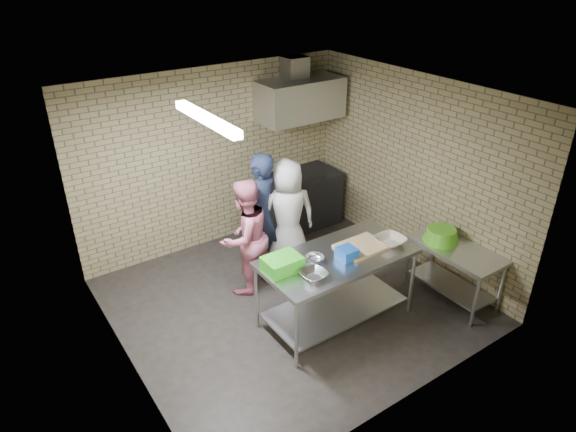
# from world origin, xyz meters

# --- Properties ---
(floor) EXTENTS (4.20, 4.20, 0.00)m
(floor) POSITION_xyz_m (0.00, 0.00, 0.00)
(floor) COLOR black
(floor) RESTS_ON ground
(ceiling) EXTENTS (4.20, 4.20, 0.00)m
(ceiling) POSITION_xyz_m (0.00, 0.00, 2.70)
(ceiling) COLOR black
(ceiling) RESTS_ON ground
(back_wall) EXTENTS (4.20, 0.06, 2.70)m
(back_wall) POSITION_xyz_m (0.00, 2.00, 1.35)
(back_wall) COLOR #97895E
(back_wall) RESTS_ON ground
(front_wall) EXTENTS (4.20, 0.06, 2.70)m
(front_wall) POSITION_xyz_m (0.00, -2.00, 1.35)
(front_wall) COLOR #97895E
(front_wall) RESTS_ON ground
(left_wall) EXTENTS (0.06, 4.00, 2.70)m
(left_wall) POSITION_xyz_m (-2.10, 0.00, 1.35)
(left_wall) COLOR #97895E
(left_wall) RESTS_ON ground
(right_wall) EXTENTS (0.06, 4.00, 2.70)m
(right_wall) POSITION_xyz_m (2.10, 0.00, 1.35)
(right_wall) COLOR #97895E
(right_wall) RESTS_ON ground
(prep_table) EXTENTS (1.85, 0.93, 0.93)m
(prep_table) POSITION_xyz_m (0.26, -0.60, 0.46)
(prep_table) COLOR #ACAEB3
(prep_table) RESTS_ON floor
(side_counter) EXTENTS (0.60, 1.20, 0.75)m
(side_counter) POSITION_xyz_m (1.80, -1.10, 0.38)
(side_counter) COLOR silver
(side_counter) RESTS_ON floor
(stove) EXTENTS (1.20, 0.70, 0.90)m
(stove) POSITION_xyz_m (1.35, 1.65, 0.45)
(stove) COLOR black
(stove) RESTS_ON floor
(range_hood) EXTENTS (1.30, 0.60, 0.60)m
(range_hood) POSITION_xyz_m (1.35, 1.70, 2.10)
(range_hood) COLOR silver
(range_hood) RESTS_ON back_wall
(hood_duct) EXTENTS (0.35, 0.30, 0.30)m
(hood_duct) POSITION_xyz_m (1.35, 1.85, 2.55)
(hood_duct) COLOR #A5A8AD
(hood_duct) RESTS_ON back_wall
(wall_shelf) EXTENTS (0.80, 0.20, 0.04)m
(wall_shelf) POSITION_xyz_m (1.65, 1.89, 1.92)
(wall_shelf) COLOR #3F2B19
(wall_shelf) RESTS_ON back_wall
(fluorescent_fixture) EXTENTS (0.10, 1.25, 0.08)m
(fluorescent_fixture) POSITION_xyz_m (-1.00, 0.00, 2.64)
(fluorescent_fixture) COLOR white
(fluorescent_fixture) RESTS_ON ceiling
(green_crate) EXTENTS (0.41, 0.31, 0.16)m
(green_crate) POSITION_xyz_m (-0.44, -0.48, 1.01)
(green_crate) COLOR green
(green_crate) RESTS_ON prep_table
(blue_tub) EXTENTS (0.21, 0.21, 0.13)m
(blue_tub) POSITION_xyz_m (0.31, -0.70, 0.99)
(blue_tub) COLOR #1650AB
(blue_tub) RESTS_ON prep_table
(cutting_board) EXTENTS (0.57, 0.43, 0.03)m
(cutting_board) POSITION_xyz_m (0.61, -0.62, 0.94)
(cutting_board) COLOR tan
(cutting_board) RESTS_ON prep_table
(mixing_bowl_a) EXTENTS (0.30, 0.30, 0.07)m
(mixing_bowl_a) POSITION_xyz_m (-0.24, -0.80, 0.96)
(mixing_bowl_a) COLOR #B8BABF
(mixing_bowl_a) RESTS_ON prep_table
(mixing_bowl_b) EXTENTS (0.23, 0.23, 0.07)m
(mixing_bowl_b) POSITION_xyz_m (-0.04, -0.55, 0.96)
(mixing_bowl_b) COLOR silver
(mixing_bowl_b) RESTS_ON prep_table
(ceramic_bowl) EXTENTS (0.37, 0.37, 0.09)m
(ceramic_bowl) POSITION_xyz_m (0.96, -0.75, 0.97)
(ceramic_bowl) COLOR beige
(ceramic_bowl) RESTS_ON prep_table
(green_basin) EXTENTS (0.46, 0.46, 0.17)m
(green_basin) POSITION_xyz_m (1.78, -0.85, 0.83)
(green_basin) COLOR #59C626
(green_basin) RESTS_ON side_counter
(bottle_red) EXTENTS (0.07, 0.07, 0.18)m
(bottle_red) POSITION_xyz_m (1.40, 1.89, 2.03)
(bottle_red) COLOR #B22619
(bottle_red) RESTS_ON wall_shelf
(bottle_green) EXTENTS (0.06, 0.06, 0.15)m
(bottle_green) POSITION_xyz_m (1.80, 1.89, 2.02)
(bottle_green) COLOR green
(bottle_green) RESTS_ON wall_shelf
(man_navy) EXTENTS (0.75, 0.62, 1.77)m
(man_navy) POSITION_xyz_m (0.09, 0.86, 0.89)
(man_navy) COLOR black
(man_navy) RESTS_ON floor
(woman_pink) EXTENTS (0.90, 0.77, 1.59)m
(woman_pink) POSITION_xyz_m (-0.31, 0.58, 0.80)
(woman_pink) COLOR #D06E8B
(woman_pink) RESTS_ON floor
(woman_white) EXTENTS (0.91, 0.74, 1.62)m
(woman_white) POSITION_xyz_m (0.48, 0.76, 0.81)
(woman_white) COLOR white
(woman_white) RESTS_ON floor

